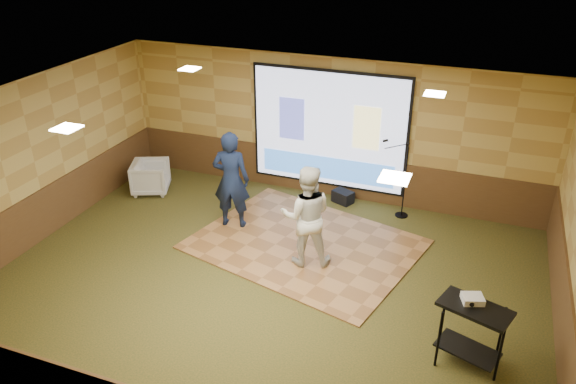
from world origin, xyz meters
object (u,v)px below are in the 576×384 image
at_px(dance_floor, 305,244).
at_px(player_left, 231,180).
at_px(projector, 473,299).
at_px(mic_stand, 401,194).
at_px(player_right, 306,216).
at_px(banquet_chair, 151,177).
at_px(duffel_bag, 343,197).
at_px(av_table, 472,324).
at_px(projector_screen, 328,131).

xyz_separation_m(dance_floor, player_left, (-1.55, 0.19, 0.98)).
relative_size(projector, mic_stand, 0.17).
xyz_separation_m(dance_floor, player_right, (0.21, -0.54, 0.93)).
bearing_deg(banquet_chair, player_right, -132.01).
bearing_deg(mic_stand, banquet_chair, -151.02).
bearing_deg(duffel_bag, av_table, -54.32).
height_order(player_left, player_right, player_left).
height_order(player_right, mic_stand, player_right).
xyz_separation_m(projector_screen, duffel_bag, (0.43, -0.22, -1.34)).
bearing_deg(av_table, player_left, 153.73).
distance_m(dance_floor, duffel_bag, 1.90).
height_order(projector_screen, projector, projector_screen).
xyz_separation_m(av_table, duffel_bag, (-2.85, 3.98, -0.54)).
bearing_deg(projector, dance_floor, 126.92).
relative_size(projector_screen, mic_stand, 2.06).
relative_size(player_left, av_table, 2.01).
height_order(player_right, av_table, player_right).
bearing_deg(player_left, av_table, 142.37).
distance_m(player_left, player_right, 1.90).
relative_size(dance_floor, player_right, 2.12).
xyz_separation_m(projector, duffel_bag, (-2.80, 3.88, -0.88)).
bearing_deg(av_table, mic_stand, 113.11).
distance_m(dance_floor, av_table, 3.76).
xyz_separation_m(player_right, mic_stand, (1.22, 2.28, -0.45)).
relative_size(mic_stand, banquet_chair, 2.10).
bearing_deg(mic_stand, duffel_bag, -166.81).
bearing_deg(player_left, dance_floor, 161.77).
bearing_deg(projector, av_table, -82.87).
bearing_deg(mic_stand, projector, -47.02).
xyz_separation_m(dance_floor, mic_stand, (1.42, 1.74, 0.48)).
distance_m(projector_screen, player_right, 2.74).
distance_m(dance_floor, projector, 3.74).
bearing_deg(av_table, duffel_bag, 125.68).
bearing_deg(projector, mic_stand, 93.41).
distance_m(player_right, av_table, 3.26).
distance_m(av_table, banquet_chair, 7.55).
height_order(mic_stand, banquet_chair, mic_stand).
xyz_separation_m(mic_stand, banquet_chair, (-5.30, -0.84, -0.14)).
xyz_separation_m(projector_screen, projector, (3.24, -4.10, -0.47)).
distance_m(mic_stand, banquet_chair, 5.36).
xyz_separation_m(player_right, duffel_bag, (-0.00, 2.43, -0.81)).
bearing_deg(projector_screen, dance_floor, -83.83).
relative_size(projector_screen, duffel_bag, 7.92).
relative_size(player_left, projector, 7.10).
height_order(player_right, projector, player_right).
relative_size(dance_floor, projector, 14.26).
xyz_separation_m(mic_stand, duffel_bag, (-1.22, 0.15, -0.36)).
bearing_deg(av_table, projector_screen, 128.05).
height_order(av_table, duffel_bag, av_table).
bearing_deg(player_right, duffel_bag, -108.73).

